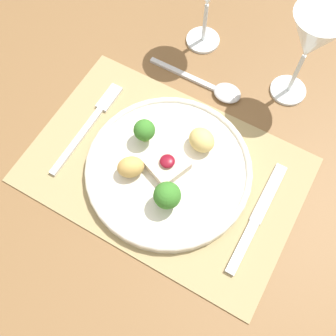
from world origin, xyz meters
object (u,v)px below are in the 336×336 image
dinner_plate (168,169)px  fork (92,121)px  knife (253,224)px  spoon (218,89)px  wine_glass_near (312,39)px

dinner_plate → fork: size_ratio=1.36×
dinner_plate → knife: 0.17m
spoon → wine_glass_near: bearing=33.1°
knife → dinner_plate: bearing=177.7°
wine_glass_near → fork: bearing=-139.6°
fork → spoon: (0.17, 0.18, 0.00)m
knife → wine_glass_near: 0.32m
dinner_plate → spoon: dinner_plate is taller
fork → wine_glass_near: (0.30, 0.25, 0.14)m
spoon → fork: bearing=-130.0°
knife → spoon: 0.28m
dinner_plate → knife: dinner_plate is taller
dinner_plate → wine_glass_near: 0.32m
fork → wine_glass_near: 0.41m
dinner_plate → fork: bearing=173.7°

